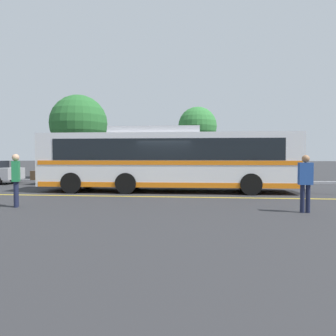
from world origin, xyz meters
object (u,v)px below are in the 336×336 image
Objects in this scene: pedestrian_0 at (16,177)px; pedestrian_1 at (305,180)px; transit_bus at (168,159)px; parked_car_2 at (174,175)px; tree_0 at (197,126)px; parked_car_3 at (261,174)px; parked_car_1 at (71,173)px; tree_1 at (79,124)px.

pedestrian_0 reaches higher than pedestrian_1.
transit_bus is 3.78m from parked_car_2.
parked_car_2 is 0.70× the size of tree_0.
pedestrian_1 is (5.00, -9.35, 0.39)m from parked_car_2.
parked_car_3 is 0.73× the size of tree_0.
parked_car_3 is (11.81, 0.23, 0.01)m from parked_car_1.
tree_1 is (-1.54, 5.22, 3.67)m from parked_car_1.
pedestrian_1 is (9.72, -0.10, -0.02)m from pedestrian_0.
transit_bus is 12.24m from tree_1.
parked_car_3 is 8.15m from tree_0.
transit_bus is 6.57m from parked_car_3.
transit_bus reaches higher than pedestrian_1.
pedestrian_1 reaches higher than parked_car_1.
parked_car_3 is (5.29, 0.15, 0.06)m from parked_car_2.
transit_bus reaches higher than pedestrian_0.
pedestrian_0 is at bearing 178.47° from pedestrian_1.
parked_car_3 is at bearing 90.72° from parked_car_2.
tree_0 is (7.85, 6.45, 3.47)m from parked_car_1.
parked_car_2 is at bearing 131.23° from pedestrian_0.
parked_car_2 is 10.27m from tree_1.
parked_car_2 is 10.61m from pedestrian_1.
transit_bus is at bearing 124.81° from parked_car_3.
transit_bus is 10.40m from tree_0.
pedestrian_1 is 19.79m from tree_1.
transit_bus is at bearing -97.45° from tree_0.
parked_car_1 is 9.36m from pedestrian_0.
parked_car_3 is at bearing 124.45° from transit_bus.
tree_0 reaches higher than parked_car_2.
parked_car_2 is at bearing -32.54° from tree_1.
parked_car_2 is (6.52, 0.08, -0.05)m from parked_car_1.
pedestrian_1 is at bearing 53.51° from parked_car_1.
pedestrian_1 is 0.27× the size of tree_1.
pedestrian_0 is (1.80, -9.17, 0.37)m from parked_car_1.
parked_car_1 is at bearing 90.24° from parked_car_3.
tree_1 is (-13.35, 5.00, 3.66)m from parked_car_3.
parked_car_2 is at bearing 117.16° from pedestrian_1.
pedestrian_1 is (11.52, -9.27, 0.35)m from parked_car_1.
parked_car_2 is (-0.01, 3.64, -1.01)m from transit_bus.
pedestrian_0 is (-4.73, -5.61, -0.59)m from transit_bus.
parked_car_1 is (-6.54, 3.56, -0.97)m from transit_bus.
pedestrian_0 is (-10.01, -9.40, 0.36)m from parked_car_3.
tree_1 reaches higher than pedestrian_0.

